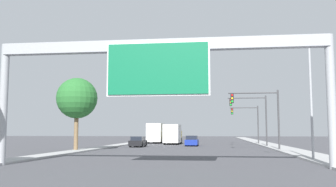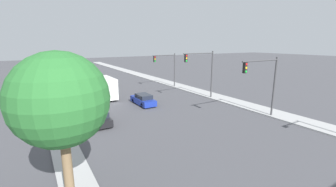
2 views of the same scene
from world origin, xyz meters
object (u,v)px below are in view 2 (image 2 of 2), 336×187
at_px(traffic_light_near_intersection, 265,78).
at_px(palm_tree_background, 60,101).
at_px(car_mid_center, 99,118).
at_px(truck_box_primary, 71,83).
at_px(car_far_center, 143,100).
at_px(traffic_light_far_intersection, 168,65).
at_px(traffic_light_mid_block, 204,67).
at_px(truck_box_secondary, 103,87).

distance_m(traffic_light_near_intersection, palm_tree_background, 20.24).
xyz_separation_m(car_mid_center, truck_box_primary, (0.00, 16.33, 1.07)).
relative_size(car_mid_center, car_far_center, 0.93).
bearing_deg(car_mid_center, traffic_light_near_intersection, -26.27).
bearing_deg(truck_box_primary, traffic_light_near_intersection, -57.09).
distance_m(car_far_center, truck_box_primary, 14.01).
bearing_deg(traffic_light_far_intersection, palm_tree_background, -130.27).
xyz_separation_m(traffic_light_near_intersection, traffic_light_mid_block, (0.14, 10.00, 0.18)).
xyz_separation_m(truck_box_primary, palm_tree_background, (-4.33, -27.75, 3.86)).
height_order(car_mid_center, traffic_light_mid_block, traffic_light_mid_block).
xyz_separation_m(truck_box_secondary, palm_tree_background, (-7.83, -22.14, 3.99)).
relative_size(traffic_light_mid_block, traffic_light_far_intersection, 1.12).
height_order(traffic_light_near_intersection, palm_tree_background, palm_tree_background).
bearing_deg(palm_tree_background, truck_box_secondary, 70.51).
xyz_separation_m(truck_box_primary, truck_box_secondary, (3.50, -5.61, -0.13)).
relative_size(truck_box_primary, traffic_light_far_intersection, 1.39).
distance_m(car_far_center, palm_tree_background, 19.95).
height_order(car_far_center, traffic_light_mid_block, traffic_light_mid_block).
xyz_separation_m(truck_box_primary, traffic_light_mid_block, (15.66, -13.99, 2.98)).
bearing_deg(palm_tree_background, traffic_light_near_intersection, 10.72).
distance_m(truck_box_secondary, palm_tree_background, 23.82).
bearing_deg(car_far_center, traffic_light_mid_block, -12.39).
relative_size(car_mid_center, palm_tree_background, 0.55).
bearing_deg(traffic_light_mid_block, traffic_light_far_intersection, 89.24).
bearing_deg(car_far_center, truck_box_primary, 120.07).
height_order(car_mid_center, car_far_center, car_far_center).
distance_m(truck_box_primary, palm_tree_background, 28.35).
xyz_separation_m(car_mid_center, traffic_light_far_intersection, (15.80, 12.34, 3.55)).
relative_size(traffic_light_near_intersection, palm_tree_background, 0.85).
height_order(truck_box_primary, palm_tree_background, palm_tree_background).
relative_size(car_far_center, traffic_light_near_intersection, 0.70).
bearing_deg(traffic_light_far_intersection, traffic_light_mid_block, -90.76).
distance_m(car_far_center, truck_box_secondary, 7.42).
bearing_deg(palm_tree_background, car_mid_center, 69.22).
bearing_deg(palm_tree_background, traffic_light_mid_block, 34.53).
distance_m(truck_box_primary, traffic_light_near_intersection, 28.71).
xyz_separation_m(traffic_light_far_intersection, palm_tree_background, (-20.13, -23.76, 1.38)).
distance_m(truck_box_primary, truck_box_secondary, 6.61).
height_order(car_mid_center, truck_box_secondary, truck_box_secondary).
xyz_separation_m(car_mid_center, traffic_light_mid_block, (15.66, 2.34, 4.05)).
xyz_separation_m(car_far_center, traffic_light_near_intersection, (8.53, -11.90, 3.84)).
xyz_separation_m(car_far_center, truck_box_secondary, (-3.50, 6.48, 0.92)).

